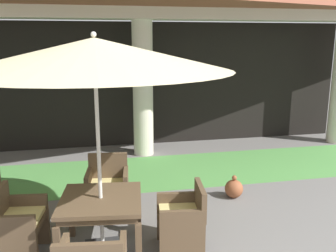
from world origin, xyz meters
name	(u,v)px	position (x,y,z in m)	size (l,w,h in m)	color
lawn_strip	(153,172)	(0.00, 6.27, 0.00)	(12.65, 1.92, 0.01)	#519347
patio_table_mid_left	(101,205)	(-1.05, 3.64, 0.61)	(1.04, 1.04, 0.71)	brown
patio_umbrella_mid_left	(94,55)	(-1.05, 3.64, 2.34)	(2.98, 2.98, 2.58)	#2D2D2D
patio_chair_mid_left_north	(108,188)	(-0.93, 4.60, 0.43)	(0.64, 0.58, 0.89)	brown
patio_chair_mid_left_west	(18,224)	(-2.01, 3.76, 0.42)	(0.58, 0.68, 0.85)	brown
patio_chair_mid_left_east	(183,219)	(-0.10, 3.52, 0.40)	(0.60, 0.63, 0.82)	brown
terracotta_urn	(234,188)	(1.09, 4.84, 0.15)	(0.29, 0.29, 0.38)	brown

